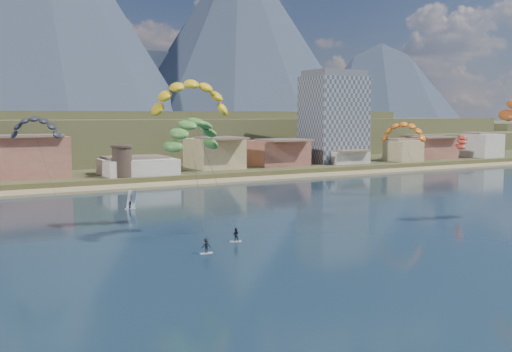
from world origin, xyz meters
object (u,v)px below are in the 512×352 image
Objects in this scene: apartment_tower at (334,117)px; windsurfer at (131,203)px; watchtower at (122,161)px; kitesurfer_green at (192,130)px; kitesurfer_yellow at (190,93)px.

apartment_tower is 107.31m from windsurfer.
watchtower is 73.68m from kitesurfer_green.
watchtower is at bearing 81.73° from kitesurfer_green.
watchtower is at bearing 83.68° from kitesurfer_yellow.
kitesurfer_green is at bearing -89.81° from windsurfer.
kitesurfer_green is at bearing -98.27° from watchtower.
kitesurfer_yellow reaches higher than kitesurfer_green.
watchtower is 65.88m from kitesurfer_yellow.
windsurfer is (-90.60, -55.04, -16.66)m from apartment_tower.
kitesurfer_green is (-3.45, -8.71, -5.93)m from kitesurfer_yellow.
watchtower is 2.35× the size of windsurfer.
windsurfer is (-3.56, 22.51, -21.11)m from kitesurfer_yellow.
watchtower is 42.70m from windsurfer.
apartment_tower reaches higher than watchtower.
kitesurfer_yellow is (-87.04, -77.54, 4.45)m from apartment_tower.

